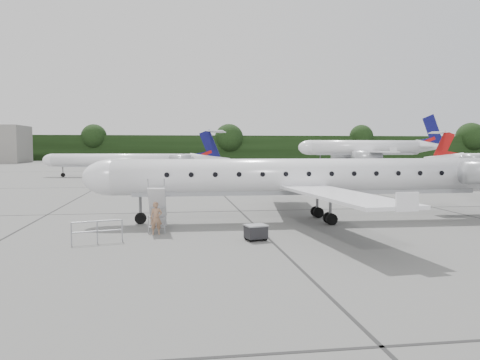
{
  "coord_description": "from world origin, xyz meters",
  "views": [
    {
      "loc": [
        -10.29,
        -24.25,
        4.35
      ],
      "look_at": [
        -6.22,
        4.09,
        2.3
      ],
      "focal_mm": 35.0,
      "sensor_mm": 36.0,
      "label": 1
    }
  ],
  "objects": [
    {
      "name": "baggage_cart",
      "position": [
        -6.52,
        -3.16,
        0.4
      ],
      "size": [
        1.08,
        0.95,
        0.8
      ],
      "primitive_type": null,
      "rotation": [
        0.0,
        0.0,
        0.24
      ],
      "color": "#232325",
      "rests_on": "ground"
    },
    {
      "name": "airstair",
      "position": [
        -11.1,
        0.21,
        1.14
      ],
      "size": [
        0.91,
        2.1,
        2.28
      ],
      "primitive_type": null,
      "rotation": [
        0.0,
        0.0,
        -0.03
      ],
      "color": "silver",
      "rests_on": "ground"
    },
    {
      "name": "main_regional_jet",
      "position": [
        -2.57,
        2.06,
        3.64
      ],
      "size": [
        28.98,
        21.26,
        7.28
      ],
      "primitive_type": null,
      "rotation": [
        0.0,
        0.0,
        -0.03
      ],
      "color": "silver",
      "rests_on": "ground"
    },
    {
      "name": "bg_narrowbody",
      "position": [
        31.71,
        74.44,
        5.73
      ],
      "size": [
        31.95,
        23.01,
        11.46
      ],
      "primitive_type": null,
      "rotation": [
        0.0,
        0.0,
        -0.0
      ],
      "color": "silver",
      "rests_on": "ground"
    },
    {
      "name": "bg_regional_left",
      "position": [
        -17.53,
        43.99,
        3.33
      ],
      "size": [
        28.2,
        22.46,
        6.66
      ],
      "primitive_type": null,
      "rotation": [
        0.0,
        0.0,
        -0.18
      ],
      "color": "silver",
      "rests_on": "ground"
    },
    {
      "name": "treeline",
      "position": [
        0.0,
        130.0,
        4.0
      ],
      "size": [
        260.0,
        4.0,
        8.0
      ],
      "primitive_type": "cube",
      "color": "black",
      "rests_on": "ground"
    },
    {
      "name": "passenger",
      "position": [
        -11.14,
        -0.98,
        0.81
      ],
      "size": [
        0.61,
        0.41,
        1.63
      ],
      "primitive_type": "imported",
      "rotation": [
        0.0,
        0.0,
        0.03
      ],
      "color": "#8F674E",
      "rests_on": "ground"
    },
    {
      "name": "ground",
      "position": [
        0.0,
        0.0,
        0.0
      ],
      "size": [
        320.0,
        320.0,
        0.0
      ],
      "primitive_type": "plane",
      "color": "slate",
      "rests_on": "ground"
    },
    {
      "name": "safety_railing",
      "position": [
        -13.69,
        -2.76,
        0.5
      ],
      "size": [
        2.15,
        0.64,
        1.0
      ],
      "primitive_type": null,
      "rotation": [
        0.0,
        0.0,
        0.26
      ],
      "color": "#97999F",
      "rests_on": "ground"
    }
  ]
}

